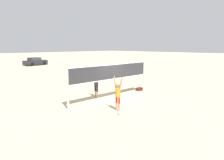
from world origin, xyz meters
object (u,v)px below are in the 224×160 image
at_px(player_blocker, 96,83).
at_px(gear_bag, 139,89).
at_px(volleyball, 120,113).
at_px(volleyball_net, 112,75).
at_px(player_spiker, 118,93).
at_px(parked_car_near, 35,62).

height_order(player_blocker, gear_bag, player_blocker).
distance_m(volleyball, gear_bag, 6.59).
distance_m(volleyball_net, volleyball, 3.84).
bearing_deg(volleyball, volleyball_net, 51.99).
xyz_separation_m(volleyball_net, player_blocker, (-0.48, 1.11, -0.65)).
height_order(player_spiker, player_blocker, player_blocker).
relative_size(gear_bag, parked_car_near, 0.12).
height_order(player_spiker, parked_car_near, player_spiker).
distance_m(volleyball_net, gear_bag, 3.95).
height_order(volleyball_net, parked_car_near, volleyball_net).
bearing_deg(player_blocker, gear_bag, 80.91).
bearing_deg(volleyball, player_spiker, 52.46).
xyz_separation_m(gear_bag, parked_car_near, (4.61, 28.07, 0.54)).
distance_m(volleyball_net, parked_car_near, 29.70).
height_order(volleyball_net, player_spiker, volleyball_net).
distance_m(player_blocker, parked_car_near, 28.76).
xyz_separation_m(volleyball_net, parked_car_near, (8.21, 28.52, -1.03)).
bearing_deg(gear_bag, volleyball, -150.80).
bearing_deg(player_spiker, volleyball_net, -38.14).
relative_size(player_blocker, gear_bag, 3.82).
height_order(player_blocker, volleyball, player_blocker).
relative_size(volleyball_net, volleyball, 31.69).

